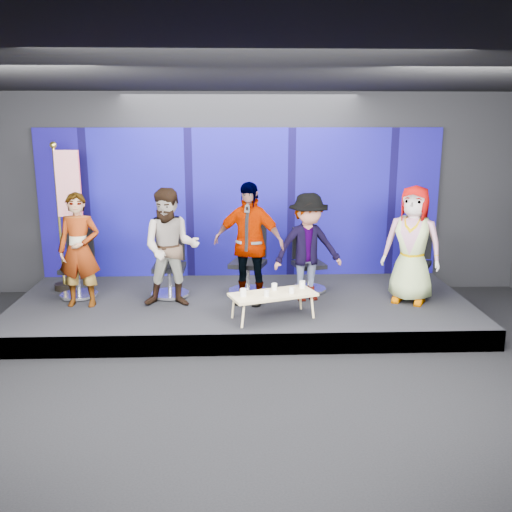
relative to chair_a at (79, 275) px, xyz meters
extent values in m
plane|color=black|center=(2.58, -2.78, -0.65)|extent=(10.00, 10.00, 0.00)
cube|color=black|center=(2.58, 1.22, 1.10)|extent=(10.00, 0.02, 3.50)
cube|color=black|center=(2.58, -6.78, 1.10)|extent=(10.00, 0.02, 3.50)
cube|color=black|center=(2.58, -2.78, 2.85)|extent=(10.00, 8.00, 0.02)
cube|color=black|center=(2.58, -0.28, -0.50)|extent=(7.00, 3.00, 0.30)
cube|color=#0F0758|center=(2.58, 1.17, 0.95)|extent=(7.00, 0.08, 2.60)
cylinder|color=silver|center=(0.00, -0.06, -0.32)|extent=(0.62, 0.62, 0.06)
cylinder|color=silver|center=(0.00, -0.06, -0.09)|extent=(0.07, 0.07, 0.40)
cube|color=black|center=(0.00, -0.06, 0.11)|extent=(0.50, 0.50, 0.07)
cube|color=black|center=(0.01, 0.18, 0.44)|extent=(0.44, 0.07, 0.54)
imported|color=black|center=(0.17, -0.47, 0.51)|extent=(0.64, 0.44, 1.71)
cylinder|color=silver|center=(1.44, -0.08, -0.32)|extent=(0.63, 0.63, 0.06)
cylinder|color=silver|center=(1.44, -0.08, -0.08)|extent=(0.07, 0.07, 0.41)
cube|color=black|center=(1.44, -0.08, 0.13)|extent=(0.50, 0.50, 0.07)
cube|color=black|center=(1.44, 0.17, 0.47)|extent=(0.45, 0.06, 0.57)
imported|color=black|center=(1.52, -0.52, 0.54)|extent=(0.87, 0.68, 1.78)
cylinder|color=silver|center=(2.67, 0.01, -0.31)|extent=(0.81, 0.81, 0.06)
cylinder|color=silver|center=(2.67, 0.01, -0.07)|extent=(0.08, 0.08, 0.43)
cube|color=black|center=(2.67, 0.01, 0.15)|extent=(0.65, 0.65, 0.08)
cube|color=black|center=(2.75, 0.26, 0.50)|extent=(0.47, 0.19, 0.59)
imported|color=black|center=(2.67, -0.44, 0.58)|extent=(1.17, 0.76, 1.86)
cylinder|color=silver|center=(3.67, 0.11, -0.32)|extent=(0.69, 0.69, 0.06)
cylinder|color=silver|center=(3.67, 0.11, -0.10)|extent=(0.07, 0.07, 0.39)
cube|color=black|center=(3.67, 0.11, 0.10)|extent=(0.55, 0.55, 0.07)
cube|color=black|center=(3.62, 0.34, 0.42)|extent=(0.43, 0.14, 0.53)
imported|color=black|center=(3.59, -0.33, 0.49)|extent=(1.19, 0.84, 1.67)
cylinder|color=silver|center=(5.32, -0.06, -0.32)|extent=(0.85, 0.85, 0.06)
cylinder|color=silver|center=(5.32, -0.06, -0.08)|extent=(0.07, 0.07, 0.42)
cube|color=black|center=(5.32, -0.06, 0.13)|extent=(0.68, 0.68, 0.07)
cube|color=black|center=(5.44, 0.16, 0.47)|extent=(0.43, 0.26, 0.57)
imported|color=black|center=(5.15, -0.47, 0.55)|extent=(1.04, 0.92, 1.79)
cube|color=tan|center=(3.00, -1.16, 0.00)|extent=(1.29, 0.87, 0.04)
cylinder|color=tan|center=(2.57, -1.52, -0.18)|extent=(0.03, 0.03, 0.33)
cylinder|color=tan|center=(2.44, -1.15, -0.18)|extent=(0.03, 0.03, 0.33)
cylinder|color=tan|center=(3.56, -1.17, -0.18)|extent=(0.03, 0.03, 0.33)
cylinder|color=tan|center=(3.43, -0.80, -0.18)|extent=(0.03, 0.03, 0.33)
cylinder|color=silver|center=(2.58, -1.28, 0.07)|extent=(0.09, 0.09, 0.11)
cylinder|color=silver|center=(2.90, -1.30, 0.06)|extent=(0.07, 0.07, 0.08)
cylinder|color=silver|center=(3.03, -1.00, 0.07)|extent=(0.08, 0.08, 0.10)
cylinder|color=silver|center=(3.26, -1.17, 0.06)|extent=(0.07, 0.07, 0.09)
cylinder|color=silver|center=(3.44, -0.90, 0.07)|extent=(0.09, 0.09, 0.10)
cylinder|color=black|center=(-0.35, 0.37, -0.30)|extent=(0.32, 0.32, 0.10)
cylinder|color=gold|center=(-0.35, 0.37, 0.85)|extent=(0.04, 0.04, 2.20)
sphere|color=gold|center=(-0.35, 0.37, 2.00)|extent=(0.11, 0.11, 0.11)
cube|color=red|center=(-0.15, 0.34, 1.40)|extent=(0.38, 0.08, 1.05)
camera|label=1|loc=(2.46, -8.78, 2.41)|focal=40.00mm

